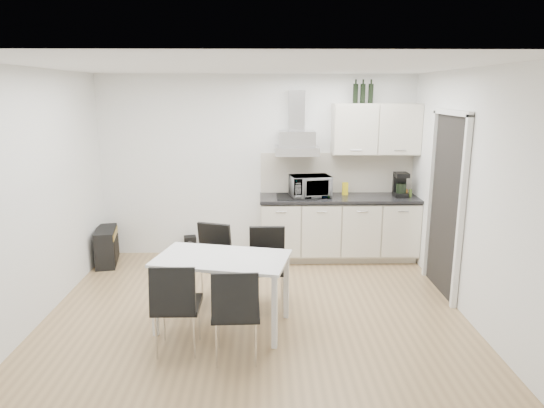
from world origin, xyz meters
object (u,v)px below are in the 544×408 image
at_px(chair_far_left, 208,265).
at_px(guitar_amp, 107,246).
at_px(kitchenette, 341,202).
at_px(chair_near_left, 177,306).
at_px(floor_speaker, 190,246).
at_px(dining_table, 222,265).
at_px(chair_far_right, 267,269).
at_px(chair_near_right, 236,313).

bearing_deg(chair_far_left, guitar_amp, -19.84).
distance_m(kitchenette, chair_near_left, 3.19).
height_order(guitar_amp, floor_speaker, guitar_amp).
bearing_deg(floor_speaker, dining_table, -85.88).
relative_size(dining_table, chair_far_left, 1.62).
distance_m(dining_table, guitar_amp, 2.62).
height_order(dining_table, guitar_amp, dining_table).
xyz_separation_m(chair_far_left, chair_near_left, (-0.16, -1.08, 0.00)).
bearing_deg(dining_table, guitar_amp, 145.86).
bearing_deg(chair_near_left, dining_table, 50.71).
relative_size(kitchenette, chair_far_right, 2.86).
bearing_deg(chair_near_left, guitar_amp, 120.97).
relative_size(chair_far_left, chair_near_left, 1.00).
height_order(chair_near_left, guitar_amp, chair_near_left).
bearing_deg(chair_far_left, floor_speaker, -55.38).
bearing_deg(dining_table, chair_near_left, -116.89).
xyz_separation_m(dining_table, chair_far_left, (-0.22, 0.62, -0.22)).
bearing_deg(chair_near_left, floor_speaker, 96.25).
height_order(chair_near_left, chair_near_right, same).
bearing_deg(floor_speaker, kitchenette, -16.84).
relative_size(kitchenette, floor_speaker, 8.86).
height_order(chair_far_right, floor_speaker, chair_far_right).
bearing_deg(chair_far_left, chair_far_right, -173.30).
bearing_deg(kitchenette, chair_far_right, -123.50).
height_order(kitchenette, chair_near_left, kitchenette).
height_order(kitchenette, chair_near_right, kitchenette).
height_order(chair_near_left, floor_speaker, chair_near_left).
relative_size(dining_table, guitar_amp, 2.21).
bearing_deg(chair_near_left, chair_far_left, 81.73).
xyz_separation_m(kitchenette, chair_far_right, (-1.06, -1.60, -0.39)).
bearing_deg(chair_far_right, floor_speaker, -57.90).
xyz_separation_m(chair_far_right, guitar_amp, (-2.23, 1.41, -0.19)).
distance_m(chair_far_left, chair_far_right, 0.69).
distance_m(dining_table, floor_speaker, 2.40).
relative_size(dining_table, chair_near_left, 1.62).
bearing_deg(floor_speaker, chair_near_right, -86.10).
bearing_deg(kitchenette, floor_speaker, 175.68).
distance_m(chair_far_right, floor_speaker, 2.12).
bearing_deg(floor_speaker, chair_far_right, -70.04).
relative_size(chair_near_left, guitar_amp, 1.36).
height_order(dining_table, chair_far_right, chair_far_right).
xyz_separation_m(dining_table, chair_near_left, (-0.38, -0.46, -0.22)).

